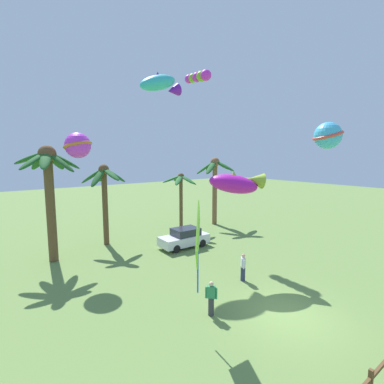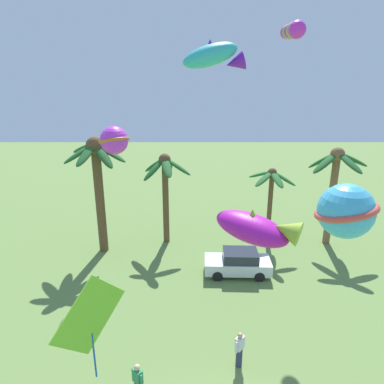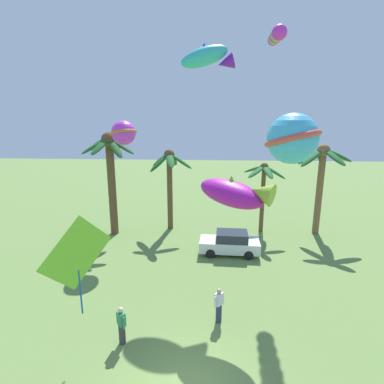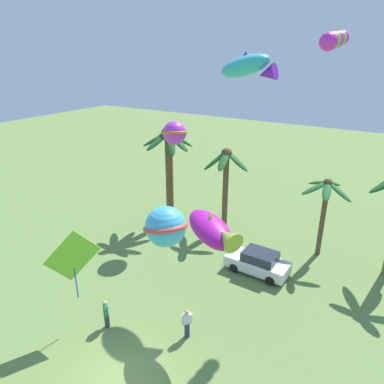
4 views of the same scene
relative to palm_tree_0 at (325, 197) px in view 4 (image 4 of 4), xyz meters
name	(u,v)px [view 4 (image 4 of 4)]	position (x,y,z in m)	size (l,w,h in m)	color
ground_plane	(121,381)	(-4.60, -14.78, -4.27)	(120.00, 120.00, 0.00)	olive
palm_tree_0	(325,197)	(0.00, 0.00, 0.00)	(3.26, 3.57, 5.52)	brown
palm_tree_1	(169,154)	(-11.51, -1.19, 1.45)	(4.03, 4.03, 7.83)	brown
palm_tree_3	(226,170)	(-7.30, 0.18, 0.53)	(3.52, 3.85, 6.48)	brown
parked_car_0	(258,262)	(-2.68, -4.24, -3.52)	(3.96, 1.85, 1.51)	silver
spectator_0	(106,314)	(-7.35, -12.72, -3.45)	(0.43, 0.44, 1.59)	#38383D
spectator_1	(187,323)	(-3.55, -11.16, -3.45)	(0.42, 0.44, 1.59)	#2D3351
kite_diamond_0	(72,257)	(-8.57, -13.29, -0.24)	(1.81, 2.02, 3.72)	#7DD630
kite_ball_1	(175,133)	(-9.94, -2.63, 3.53)	(2.51, 2.51, 1.63)	#CA37DD
kite_fish_2	(248,67)	(-4.33, -3.63, 7.98)	(3.38, 1.44, 1.81)	#32B4BC
kite_ball_3	(166,227)	(-1.95, -14.82, 3.82)	(1.90, 1.91, 1.26)	#44B3E6
kite_fish_4	(213,230)	(-2.92, -9.94, 1.25)	(3.64, 2.84, 1.59)	#B619A8
kite_tube_5	(335,40)	(-0.20, -2.81, 9.28)	(0.92, 3.19, 1.02)	#D42BC7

